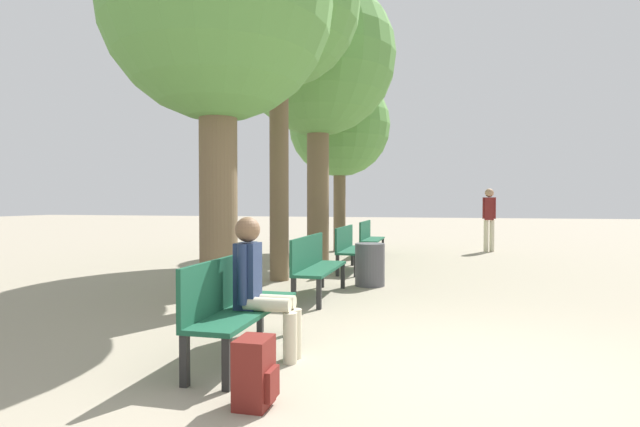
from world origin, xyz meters
The scene contains 13 objects.
ground_plane centered at (0.00, 0.00, 0.00)m, with size 80.00×80.00×0.00m, color gray.
bench_row_0 centered at (-1.88, 0.03, 0.52)m, with size 0.43×1.70×0.89m.
bench_row_1 centered at (-1.88, 2.89, 0.52)m, with size 0.43×1.70×0.89m.
bench_row_2 centered at (-1.88, 5.75, 0.52)m, with size 0.43×1.70×0.89m.
bench_row_3 centered at (-1.88, 8.60, 0.52)m, with size 0.43×1.70×0.89m.
tree_row_0 centered at (-2.87, 1.76, 3.85)m, with size 2.96×2.96×5.39m.
tree_row_1 centered at (-2.87, 4.24, 4.80)m, with size 2.87×2.87×6.29m.
tree_row_2 centered at (-2.87, 7.10, 4.68)m, with size 3.60×3.60×6.53m.
tree_row_3 centered at (-2.87, 9.64, 3.49)m, with size 2.84×2.84×4.94m.
person_seated centered at (-1.65, 0.01, 0.67)m, with size 0.59×0.34×1.26m.
backpack centered at (-1.31, -0.99, 0.23)m, with size 0.26×0.28×0.47m.
pedestrian_near centered at (1.22, 10.41, 1.01)m, with size 0.36×0.24×1.76m.
trash_bin centered at (-1.23, 4.04, 0.35)m, with size 0.49×0.49×0.70m.
Camera 1 is at (-0.09, -4.16, 1.40)m, focal length 28.00 mm.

